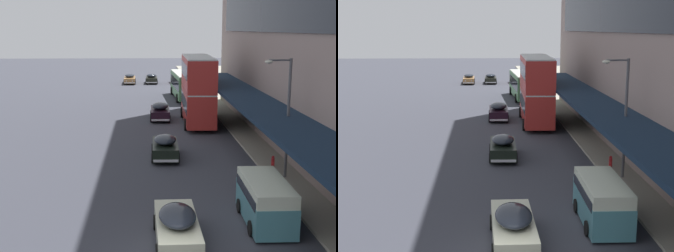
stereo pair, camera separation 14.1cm
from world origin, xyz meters
TOP-DOWN VIEW (x-y plane):
  - transit_bus_kerbside_front at (3.74, 26.35)m, footprint 2.83×9.12m
  - transit_bus_kerbside_rear at (3.86, 41.72)m, footprint 2.96×10.30m
  - sedan_far_back at (0.31, 2.69)m, footprint 1.81×4.63m
  - sedan_second_mid at (0.48, 28.43)m, footprint 1.88×4.48m
  - sedan_lead_mid at (-3.26, 57.92)m, footprint 1.85×4.97m
  - sedan_trailing_mid at (0.38, 15.24)m, footprint 1.83×4.27m
  - sedan_trailing_near at (0.11, 57.87)m, footprint 1.89×4.39m
  - sedan_second_near at (4.11, 57.66)m, footprint 1.93×4.47m
  - vw_van at (4.28, 4.66)m, footprint 1.94×4.57m
  - street_lamp at (6.76, 10.43)m, footprint 1.50×0.28m
  - fire_hydrant at (6.77, 12.37)m, footprint 0.20×0.40m

SIDE VIEW (x-z plane):
  - fire_hydrant at x=6.77m, z-range 0.14..0.84m
  - sedan_lead_mid at x=-3.26m, z-range 0.00..1.47m
  - sedan_trailing_near at x=0.11m, z-range -0.01..1.51m
  - sedan_far_back at x=0.31m, z-range -0.01..1.55m
  - sedan_trailing_mid at x=0.38m, z-range -0.01..1.56m
  - sedan_second_near at x=4.11m, z-range -0.01..1.61m
  - sedan_second_mid at x=0.48m, z-range -0.02..1.61m
  - vw_van at x=4.28m, z-range 0.12..2.08m
  - transit_bus_kerbside_rear at x=3.86m, z-range 0.24..3.34m
  - transit_bus_kerbside_front at x=3.74m, z-range 0.24..6.21m
  - street_lamp at x=6.76m, z-range 0.71..7.35m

